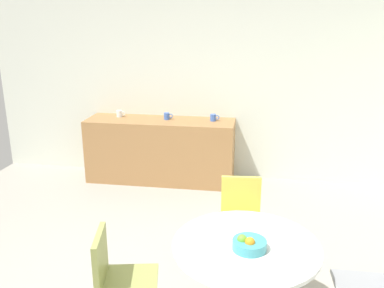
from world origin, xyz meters
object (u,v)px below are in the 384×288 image
Objects in this scene: chair_olive at (114,272)px; mug_green at (120,114)px; chair_gray at (382,281)px; fruit_bowl at (249,244)px; mug_red at (213,118)px; mug_white at (167,116)px; round_table at (245,261)px; chair_yellow at (241,211)px.

mug_green is at bearing 107.57° from chair_olive.
fruit_bowl reaches higher than chair_gray.
fruit_bowl is 1.85× the size of mug_red.
chair_gray is (1.88, 0.20, 0.00)m from chair_olive.
mug_white is 0.66m from mug_red.
mug_green is 1.00× the size of mug_red.
mug_white is 1.00× the size of mug_green.
mug_green is at bearing 123.15° from round_table.
chair_olive is at bearing -84.81° from mug_white.
chair_yellow is 2.29m from mug_white.
chair_olive and chair_yellow have the same top height.
mug_red is at bearing 1.05° from mug_white.
chair_olive is 1.00× the size of chair_yellow.
mug_red is at bearing 100.90° from fruit_bowl.
mug_red is (-0.48, 1.96, 0.43)m from chair_yellow.
round_table is 0.95m from chair_olive.
fruit_bowl is at bearing -175.10° from chair_gray.
chair_yellow is at bearing -47.19° from mug_green.
round_table is 8.21× the size of mug_red.
mug_green reaches higher than chair_olive.
mug_red is at bearing 103.78° from chair_yellow.
chair_gray reaches higher than round_table.
fruit_bowl reaches higher than chair_olive.
mug_red reaches higher than chair_olive.
fruit_bowl is at bearing -57.20° from mug_green.
chair_olive is 6.43× the size of mug_red.
mug_red is at bearing 83.08° from chair_olive.
round_table is 0.20m from fruit_bowl.
mug_white is (-0.28, 3.08, 0.43)m from chair_olive.
fruit_bowl is at bearing -79.10° from mug_red.
chair_olive is 3.12m from mug_white.
mug_green is (-0.99, 3.13, 0.43)m from chair_olive.
round_table is 3.16m from mug_white.
chair_gray is 4.12m from mug_green.
fruit_bowl is (-0.93, -0.08, 0.25)m from chair_gray.
chair_olive is 0.99m from fruit_bowl.
mug_white is at bearing 120.26° from chair_yellow.
chair_gray is 0.96m from fruit_bowl.
chair_gray is 3.47× the size of fruit_bowl.
mug_red reaches higher than chair_yellow.
round_table is 4.43× the size of fruit_bowl.
chair_olive is 6.43× the size of mug_white.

